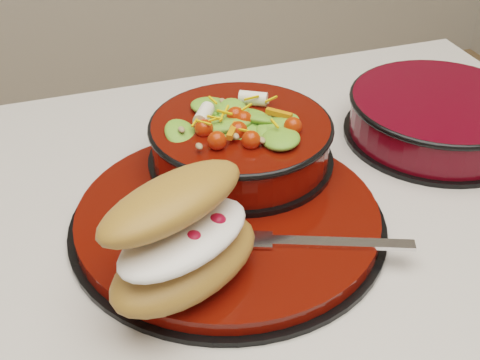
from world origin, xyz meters
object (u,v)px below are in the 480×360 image
object	(u,v)px
dinner_plate	(229,218)
salad_bowl	(241,136)
extra_bowl	(439,115)
fork	(314,242)
croissant	(182,236)

from	to	relation	value
dinner_plate	salad_bowl	size ratio (longest dim) A/B	1.56
dinner_plate	extra_bowl	distance (m)	0.31
salad_bowl	extra_bowl	distance (m)	0.26
dinner_plate	fork	bearing A→B (deg)	-51.05
dinner_plate	croissant	bearing A→B (deg)	-130.61
salad_bowl	dinner_plate	bearing A→B (deg)	-116.52
extra_bowl	croissant	bearing A→B (deg)	-155.79
croissant	fork	size ratio (longest dim) A/B	1.03
croissant	fork	xyz separation A→B (m)	(0.13, 0.00, -0.04)
croissant	fork	bearing A→B (deg)	-27.17
croissant	extra_bowl	bearing A→B (deg)	-4.45
dinner_plate	extra_bowl	world-z (taller)	extra_bowl
fork	extra_bowl	distance (m)	0.29
dinner_plate	extra_bowl	xyz separation A→B (m)	(0.30, 0.09, 0.02)
dinner_plate	fork	distance (m)	0.10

